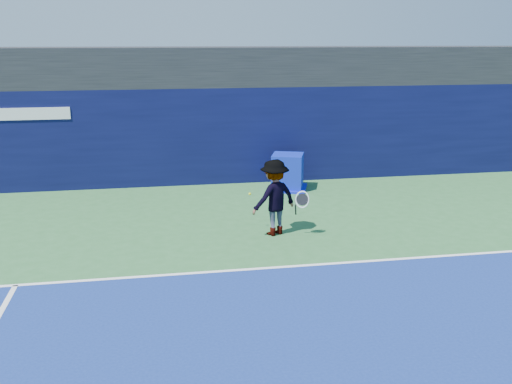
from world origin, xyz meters
TOP-DOWN VIEW (x-y plane):
  - ground at (0.00, 0.00)m, footprint 80.00×80.00m
  - baseline at (0.00, 3.00)m, footprint 24.00×0.10m
  - stadium_band at (0.00, 11.50)m, footprint 36.00×3.00m
  - back_wall_assembly at (-0.00, 10.50)m, footprint 36.00×1.03m
  - equipment_cart at (1.60, 9.02)m, footprint 1.44×1.44m
  - tennis_player at (0.36, 5.03)m, footprint 1.42×1.09m
  - tennis_ball at (-0.16, 5.41)m, footprint 0.06×0.06m

SIDE VIEW (x-z plane):
  - ground at x=0.00m, z-range 0.00..0.00m
  - baseline at x=0.00m, z-range 0.01..0.01m
  - equipment_cart at x=1.60m, z-range -0.05..1.04m
  - tennis_player at x=0.36m, z-range 0.00..1.79m
  - tennis_ball at x=-0.16m, z-range 0.87..0.94m
  - back_wall_assembly at x=0.00m, z-range 0.00..3.00m
  - stadium_band at x=0.00m, z-range 3.00..4.20m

